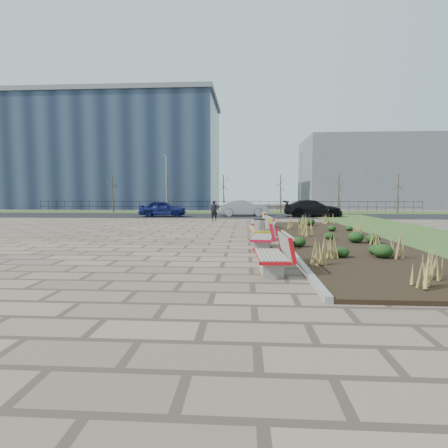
# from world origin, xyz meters

# --- Properties ---
(ground) EXTENTS (120.00, 120.00, 0.00)m
(ground) POSITION_xyz_m (0.00, 0.00, 0.00)
(ground) COLOR #7F6A57
(ground) RESTS_ON ground
(planting_bed) EXTENTS (4.50, 18.00, 0.10)m
(planting_bed) POSITION_xyz_m (6.25, 5.00, 0.05)
(planting_bed) COLOR black
(planting_bed) RESTS_ON ground
(planting_curb) EXTENTS (0.16, 18.00, 0.15)m
(planting_curb) POSITION_xyz_m (3.92, 5.00, 0.07)
(planting_curb) COLOR gray
(planting_curb) RESTS_ON ground
(grass_verge_near) EXTENTS (5.00, 38.00, 0.04)m
(grass_verge_near) POSITION_xyz_m (11.00, 5.00, 0.02)
(grass_verge_near) COLOR #33511E
(grass_verge_near) RESTS_ON ground
(grass_verge_far) EXTENTS (80.00, 5.00, 0.04)m
(grass_verge_far) POSITION_xyz_m (0.00, 28.00, 0.02)
(grass_verge_far) COLOR #33511E
(grass_verge_far) RESTS_ON ground
(road) EXTENTS (80.00, 7.00, 0.02)m
(road) POSITION_xyz_m (0.00, 22.00, 0.01)
(road) COLOR black
(road) RESTS_ON ground
(bench_a) EXTENTS (0.99, 2.14, 1.00)m
(bench_a) POSITION_xyz_m (3.00, -1.25, 0.50)
(bench_a) COLOR red
(bench_a) RESTS_ON ground
(bench_b) EXTENTS (1.16, 2.20, 1.00)m
(bench_b) POSITION_xyz_m (3.00, 2.68, 0.50)
(bench_b) COLOR red
(bench_b) RESTS_ON ground
(bench_c) EXTENTS (1.06, 2.16, 1.00)m
(bench_c) POSITION_xyz_m (3.00, 5.59, 0.50)
(bench_c) COLOR yellow
(bench_c) RESTS_ON ground
(bench_d) EXTENTS (0.97, 2.13, 1.00)m
(bench_d) POSITION_xyz_m (3.00, 9.36, 0.50)
(bench_d) COLOR #AE110B
(bench_d) RESTS_ON ground
(litter_bin) EXTENTS (0.50, 0.50, 0.96)m
(litter_bin) POSITION_xyz_m (2.96, 4.92, 0.48)
(litter_bin) COLOR #B2B2B7
(litter_bin) RESTS_ON ground
(pedestrian) EXTENTS (0.64, 0.51, 1.54)m
(pedestrian) POSITION_xyz_m (-0.07, 16.31, 0.77)
(pedestrian) COLOR black
(pedestrian) RESTS_ON ground
(car_blue) EXTENTS (4.28, 1.99, 1.42)m
(car_blue) POSITION_xyz_m (-5.10, 20.48, 0.73)
(car_blue) COLOR #131854
(car_blue) RESTS_ON road
(car_silver) EXTENTS (4.65, 2.02, 1.49)m
(car_silver) POSITION_xyz_m (2.15, 21.66, 0.76)
(car_silver) COLOR #94979B
(car_silver) RESTS_ON road
(car_black) EXTENTS (5.15, 2.10, 1.49)m
(car_black) POSITION_xyz_m (8.33, 21.03, 0.77)
(car_black) COLOR black
(car_black) RESTS_ON road
(tree_a) EXTENTS (1.40, 1.40, 4.00)m
(tree_a) POSITION_xyz_m (-12.00, 26.50, 2.04)
(tree_a) COLOR #4C3D2D
(tree_a) RESTS_ON grass_verge_far
(tree_b) EXTENTS (1.40, 1.40, 4.00)m
(tree_b) POSITION_xyz_m (-6.00, 26.50, 2.04)
(tree_b) COLOR #4C3D2D
(tree_b) RESTS_ON grass_verge_far
(tree_c) EXTENTS (1.40, 1.40, 4.00)m
(tree_c) POSITION_xyz_m (0.00, 26.50, 2.04)
(tree_c) COLOR #4C3D2D
(tree_c) RESTS_ON grass_verge_far
(tree_d) EXTENTS (1.40, 1.40, 4.00)m
(tree_d) POSITION_xyz_m (6.00, 26.50, 2.04)
(tree_d) COLOR #4C3D2D
(tree_d) RESTS_ON grass_verge_far
(tree_e) EXTENTS (1.40, 1.40, 4.00)m
(tree_e) POSITION_xyz_m (12.00, 26.50, 2.04)
(tree_e) COLOR #4C3D2D
(tree_e) RESTS_ON grass_verge_far
(tree_f) EXTENTS (1.40, 1.40, 4.00)m
(tree_f) POSITION_xyz_m (18.00, 26.50, 2.04)
(tree_f) COLOR #4C3D2D
(tree_f) RESTS_ON grass_verge_far
(lamp_west) EXTENTS (0.24, 0.60, 6.00)m
(lamp_west) POSITION_xyz_m (-6.00, 26.00, 3.04)
(lamp_west) COLOR gray
(lamp_west) RESTS_ON grass_verge_far
(lamp_east) EXTENTS (0.24, 0.60, 6.00)m
(lamp_east) POSITION_xyz_m (8.00, 26.00, 3.04)
(lamp_east) COLOR gray
(lamp_east) RESTS_ON grass_verge_far
(railing_fence) EXTENTS (44.00, 0.10, 1.20)m
(railing_fence) POSITION_xyz_m (0.00, 29.50, 0.64)
(railing_fence) COLOR black
(railing_fence) RESTS_ON grass_verge_far
(building_glass) EXTENTS (40.00, 14.00, 15.00)m
(building_glass) POSITION_xyz_m (-22.00, 40.00, 7.50)
(building_glass) COLOR #192338
(building_glass) RESTS_ON ground
(building_grey) EXTENTS (18.00, 12.00, 10.00)m
(building_grey) POSITION_xyz_m (20.00, 42.00, 5.00)
(building_grey) COLOR slate
(building_grey) RESTS_ON ground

